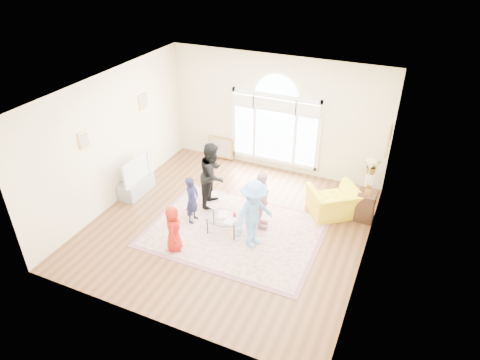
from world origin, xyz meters
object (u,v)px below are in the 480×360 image
at_px(area_rug, 235,232).
at_px(coffee_table, 223,218).
at_px(tv_console, 136,186).
at_px(television, 134,168).
at_px(armchair, 334,202).

bearing_deg(area_rug, coffee_table, -153.09).
relative_size(tv_console, coffee_table, 0.97).
height_order(area_rug, television, television).
relative_size(tv_console, armchair, 0.92).
height_order(tv_console, coffee_table, coffee_table).
distance_m(area_rug, television, 3.09).
relative_size(television, coffee_table, 1.08).
distance_m(area_rug, tv_console, 3.02).
bearing_deg(area_rug, television, 171.07).
height_order(tv_console, armchair, armchair).
distance_m(tv_console, television, 0.53).
bearing_deg(armchair, television, -24.89).
distance_m(television, armchair, 4.95).
bearing_deg(television, armchair, 12.85).
height_order(tv_console, television, television).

